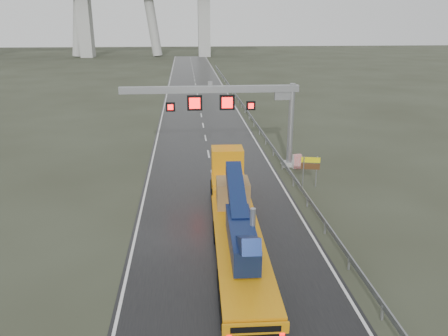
{
  "coord_description": "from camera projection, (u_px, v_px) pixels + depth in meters",
  "views": [
    {
      "loc": [
        -2.03,
        -18.01,
        12.23
      ],
      "look_at": [
        0.3,
        8.4,
        3.2
      ],
      "focal_mm": 35.0,
      "sensor_mm": 36.0,
      "label": 1
    }
  ],
  "objects": [
    {
      "name": "ground",
      "position": [
        233.0,
        286.0,
        21.09
      ],
      "size": [
        400.0,
        400.0,
        0.0
      ],
      "primitive_type": "plane",
      "color": "#2D3021",
      "rests_on": "ground"
    },
    {
      "name": "road",
      "position": [
        201.0,
        115.0,
        58.81
      ],
      "size": [
        11.0,
        200.0,
        0.02
      ],
      "primitive_type": "cube",
      "color": "black",
      "rests_on": "ground"
    },
    {
      "name": "heavy_haul_truck",
      "position": [
        234.0,
        205.0,
        26.41
      ],
      "size": [
        3.01,
        17.49,
        4.09
      ],
      "rotation": [
        0.0,
        0.0,
        -0.03
      ],
      "color": "orange",
      "rests_on": "ground"
    },
    {
      "name": "guardrail",
      "position": [
        258.0,
        126.0,
        49.66
      ],
      "size": [
        0.2,
        140.0,
        1.4
      ],
      "primitive_type": null,
      "color": "gray",
      "rests_on": "ground"
    },
    {
      "name": "exit_sign_pair",
      "position": [
        310.0,
        166.0,
        33.06
      ],
      "size": [
        1.41,
        0.37,
        2.45
      ],
      "rotation": [
        0.0,
        0.0,
        -0.22
      ],
      "color": "#93949B",
      "rests_on": "ground"
    },
    {
      "name": "sign_gantry",
      "position": [
        235.0,
        103.0,
        36.42
      ],
      "size": [
        14.9,
        1.2,
        7.42
      ],
      "color": "#B9B9B4",
      "rests_on": "ground"
    },
    {
      "name": "striped_barrier",
      "position": [
        297.0,
        161.0,
        37.73
      ],
      "size": [
        0.77,
        0.49,
        1.22
      ],
      "primitive_type": "cube",
      "rotation": [
        0.0,
        0.0,
        0.14
      ],
      "color": "red",
      "rests_on": "ground"
    }
  ]
}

